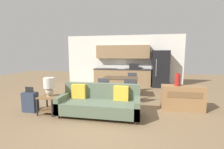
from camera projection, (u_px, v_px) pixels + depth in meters
The scene contains 14 objects.
ground_plane at pixel (103, 117), 3.98m from camera, with size 20.00×20.00×0.00m, color #7F6647.
wall_back at pixel (123, 60), 8.31m from camera, with size 6.40×0.07×2.70m.
kitchen_counter at pixel (122, 70), 8.08m from camera, with size 3.03×0.65×2.15m.
refrigerator at pixel (160, 69), 7.62m from camera, with size 0.81×0.75×1.86m.
dining_table at pixel (120, 79), 5.84m from camera, with size 1.34×0.82×0.77m.
couch at pixel (100, 103), 4.09m from camera, with size 2.18×0.80×0.85m.
side_table at pixel (49, 102), 4.21m from camera, with size 0.49×0.49×0.50m.
table_lamp at pixel (49, 85), 4.15m from camera, with size 0.29×0.29×0.52m.
credenza at pixel (182, 98), 4.48m from camera, with size 1.19×0.44×0.73m.
vase at pixel (177, 80), 4.42m from camera, with size 0.16×0.16×0.38m.
dining_chair_near_left at pixel (105, 88), 5.18m from camera, with size 0.47×0.47×0.86m.
dining_chair_far_right at pixel (132, 81), 6.51m from camera, with size 0.43×0.43×0.86m.
dining_chair_near_right at pixel (130, 89), 5.05m from camera, with size 0.42×0.42×0.86m.
suitcase at pixel (30, 102), 4.34m from camera, with size 0.41×0.22×0.73m.
Camera 1 is at (0.90, -3.69, 1.65)m, focal length 24.00 mm.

